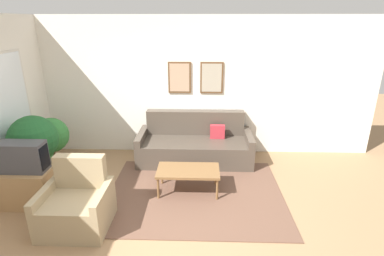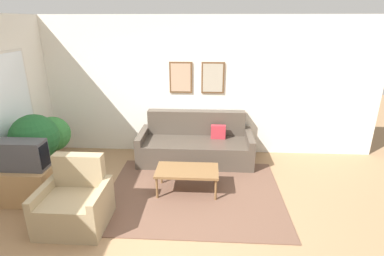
% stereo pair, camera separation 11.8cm
% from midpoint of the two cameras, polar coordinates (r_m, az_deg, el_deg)
% --- Properties ---
extents(ground_plane, '(16.00, 16.00, 0.00)m').
position_cam_midpoint_polar(ground_plane, '(4.14, -7.84, -19.25)').
color(ground_plane, '#997551').
extents(area_rug, '(2.74, 2.19, 0.01)m').
position_cam_midpoint_polar(area_rug, '(4.87, -0.07, -12.31)').
color(area_rug, brown).
rests_on(area_rug, ground_plane).
extents(wall_back, '(8.00, 0.09, 2.70)m').
position_cam_midpoint_polar(wall_back, '(5.97, -4.26, 7.78)').
color(wall_back, white).
rests_on(wall_back, ground_plane).
extents(couch, '(2.16, 0.90, 0.92)m').
position_cam_midpoint_polar(couch, '(5.82, -0.00, -3.28)').
color(couch, '#4C4238').
rests_on(couch, ground_plane).
extents(coffee_table, '(0.98, 0.53, 0.39)m').
position_cam_midpoint_polar(coffee_table, '(4.75, -1.46, -8.30)').
color(coffee_table, brown).
rests_on(coffee_table, ground_plane).
extents(tv_stand, '(0.76, 0.47, 0.55)m').
position_cam_midpoint_polar(tv_stand, '(5.15, -29.42, -9.79)').
color(tv_stand, '#A87F51').
rests_on(tv_stand, ground_plane).
extents(tv, '(0.69, 0.28, 0.44)m').
position_cam_midpoint_polar(tv, '(4.94, -30.36, -4.76)').
color(tv, '#424247').
rests_on(tv, tv_stand).
extents(armchair, '(0.85, 0.76, 0.90)m').
position_cam_midpoint_polar(armchair, '(4.36, -21.83, -13.56)').
color(armchair, tan).
rests_on(armchair, ground_plane).
extents(potted_plant_tall, '(0.76, 0.76, 1.20)m').
position_cam_midpoint_polar(potted_plant_tall, '(5.41, -28.47, -2.28)').
color(potted_plant_tall, beige).
rests_on(potted_plant_tall, ground_plane).
extents(potted_plant_by_window, '(0.63, 0.63, 0.95)m').
position_cam_midpoint_polar(potted_plant_by_window, '(6.02, -25.78, -1.47)').
color(potted_plant_by_window, slate).
rests_on(potted_plant_by_window, ground_plane).
extents(potted_plant_small, '(0.43, 0.43, 0.75)m').
position_cam_midpoint_polar(potted_plant_small, '(5.68, -27.40, -4.64)').
color(potted_plant_small, beige).
rests_on(potted_plant_small, ground_plane).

